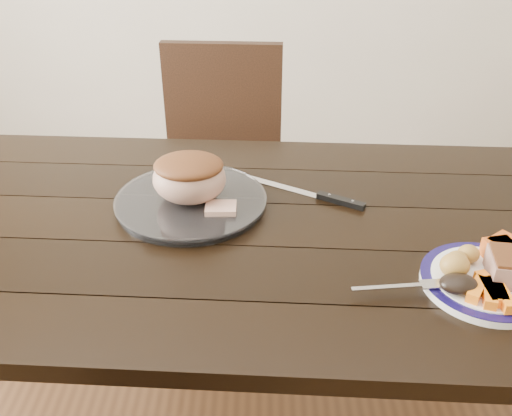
{
  "coord_description": "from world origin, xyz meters",
  "views": [
    {
      "loc": [
        0.09,
        -1.09,
        1.44
      ],
      "look_at": [
        0.08,
        -0.02,
        0.8
      ],
      "focal_mm": 40.0,
      "sensor_mm": 36.0,
      "label": 1
    }
  ],
  "objects_px": {
    "fork": "(405,287)",
    "carving_knife": "(325,197)",
    "roast_joint": "(189,179)",
    "dining_table": "(222,255)",
    "dinner_plate": "(485,282)",
    "chair_far": "(221,165)",
    "serving_platter": "(191,203)"
  },
  "relations": [
    {
      "from": "dining_table",
      "to": "roast_joint",
      "type": "relative_size",
      "value": 9.6
    },
    {
      "from": "dinner_plate",
      "to": "roast_joint",
      "type": "xyz_separation_m",
      "value": [
        -0.6,
        0.29,
        0.06
      ]
    },
    {
      "from": "chair_far",
      "to": "fork",
      "type": "bearing_deg",
      "value": 115.42
    },
    {
      "from": "dining_table",
      "to": "fork",
      "type": "distance_m",
      "value": 0.45
    },
    {
      "from": "fork",
      "to": "dinner_plate",
      "type": "bearing_deg",
      "value": 3.99
    },
    {
      "from": "fork",
      "to": "roast_joint",
      "type": "distance_m",
      "value": 0.55
    },
    {
      "from": "dinner_plate",
      "to": "carving_knife",
      "type": "distance_m",
      "value": 0.43
    },
    {
      "from": "dinner_plate",
      "to": "roast_joint",
      "type": "distance_m",
      "value": 0.67
    },
    {
      "from": "dinner_plate",
      "to": "carving_knife",
      "type": "bearing_deg",
      "value": 130.21
    },
    {
      "from": "dinner_plate",
      "to": "fork",
      "type": "height_order",
      "value": "fork"
    },
    {
      "from": "serving_platter",
      "to": "carving_knife",
      "type": "bearing_deg",
      "value": 6.36
    },
    {
      "from": "dining_table",
      "to": "carving_knife",
      "type": "height_order",
      "value": "carving_knife"
    },
    {
      "from": "dining_table",
      "to": "chair_far",
      "type": "relative_size",
      "value": 1.76
    },
    {
      "from": "dinner_plate",
      "to": "fork",
      "type": "relative_size",
      "value": 1.38
    },
    {
      "from": "roast_joint",
      "to": "fork",
      "type": "bearing_deg",
      "value": -36.31
    },
    {
      "from": "chair_far",
      "to": "serving_platter",
      "type": "height_order",
      "value": "chair_far"
    },
    {
      "from": "roast_joint",
      "to": "carving_knife",
      "type": "relative_size",
      "value": 0.59
    },
    {
      "from": "serving_platter",
      "to": "dinner_plate",
      "type": "bearing_deg",
      "value": -25.96
    },
    {
      "from": "chair_far",
      "to": "serving_platter",
      "type": "xyz_separation_m",
      "value": [
        -0.02,
        -0.67,
        0.23
      ]
    },
    {
      "from": "dining_table",
      "to": "chair_far",
      "type": "distance_m",
      "value": 0.75
    },
    {
      "from": "chair_far",
      "to": "dinner_plate",
      "type": "xyz_separation_m",
      "value": [
        0.58,
        -0.96,
        0.23
      ]
    },
    {
      "from": "serving_platter",
      "to": "carving_knife",
      "type": "height_order",
      "value": "serving_platter"
    },
    {
      "from": "fork",
      "to": "dining_table",
      "type": "bearing_deg",
      "value": 138.83
    },
    {
      "from": "dining_table",
      "to": "dinner_plate",
      "type": "xyz_separation_m",
      "value": [
        0.52,
        -0.22,
        0.1
      ]
    },
    {
      "from": "dining_table",
      "to": "dinner_plate",
      "type": "bearing_deg",
      "value": -22.81
    },
    {
      "from": "fork",
      "to": "carving_knife",
      "type": "relative_size",
      "value": 0.62
    },
    {
      "from": "dining_table",
      "to": "carving_knife",
      "type": "xyz_separation_m",
      "value": [
        0.25,
        0.11,
        0.1
      ]
    },
    {
      "from": "serving_platter",
      "to": "carving_knife",
      "type": "xyz_separation_m",
      "value": [
        0.32,
        0.04,
        -0.0
      ]
    },
    {
      "from": "chair_far",
      "to": "roast_joint",
      "type": "xyz_separation_m",
      "value": [
        -0.02,
        -0.67,
        0.3
      ]
    },
    {
      "from": "fork",
      "to": "serving_platter",
      "type": "bearing_deg",
      "value": 137.15
    },
    {
      "from": "dinner_plate",
      "to": "serving_platter",
      "type": "height_order",
      "value": "serving_platter"
    },
    {
      "from": "fork",
      "to": "carving_knife",
      "type": "bearing_deg",
      "value": 101.39
    }
  ]
}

